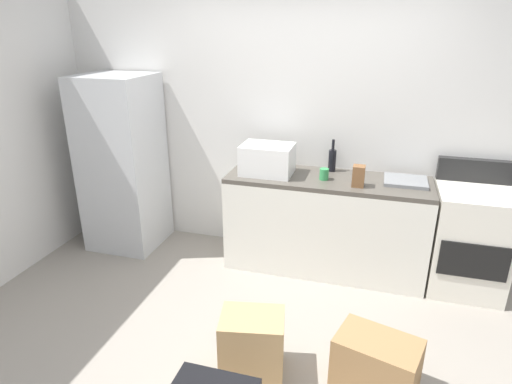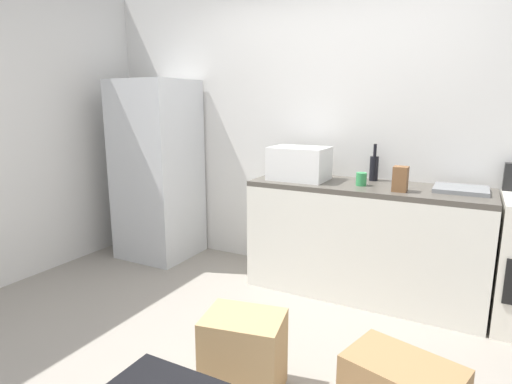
{
  "view_description": "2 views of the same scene",
  "coord_description": "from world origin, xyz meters",
  "px_view_note": "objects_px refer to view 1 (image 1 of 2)",
  "views": [
    {
      "loc": [
        0.69,
        -2.47,
        2.18
      ],
      "look_at": [
        -0.21,
        0.65,
        0.92
      ],
      "focal_mm": 30.41,
      "sensor_mm": 36.0,
      "label": 1
    },
    {
      "loc": [
        1.01,
        -2.0,
        1.51
      ],
      "look_at": [
        -0.36,
        0.6,
        0.89
      ],
      "focal_mm": 29.18,
      "sensor_mm": 36.0,
      "label": 2
    }
  ],
  "objects_px": {
    "microwave": "(267,159)",
    "cardboard_box_medium": "(376,363)",
    "refrigerator": "(123,163)",
    "coffee_mug": "(324,174)",
    "wine_bottle": "(332,160)",
    "knife_block": "(358,176)",
    "stove_oven": "(468,239)",
    "cardboard_box_large": "(252,344)"
  },
  "relations": [
    {
      "from": "microwave",
      "to": "cardboard_box_medium",
      "type": "bearing_deg",
      "value": -51.59
    },
    {
      "from": "refrigerator",
      "to": "coffee_mug",
      "type": "height_order",
      "value": "refrigerator"
    },
    {
      "from": "wine_bottle",
      "to": "refrigerator",
      "type": "bearing_deg",
      "value": -172.91
    },
    {
      "from": "microwave",
      "to": "knife_block",
      "type": "distance_m",
      "value": 0.83
    },
    {
      "from": "refrigerator",
      "to": "cardboard_box_medium",
      "type": "relative_size",
      "value": 3.44
    },
    {
      "from": "stove_oven",
      "to": "knife_block",
      "type": "distance_m",
      "value": 1.1
    },
    {
      "from": "cardboard_box_medium",
      "to": "knife_block",
      "type": "bearing_deg",
      "value": 101.69
    },
    {
      "from": "microwave",
      "to": "cardboard_box_medium",
      "type": "height_order",
      "value": "microwave"
    },
    {
      "from": "stove_oven",
      "to": "cardboard_box_medium",
      "type": "relative_size",
      "value": 2.17
    },
    {
      "from": "refrigerator",
      "to": "stove_oven",
      "type": "height_order",
      "value": "refrigerator"
    },
    {
      "from": "microwave",
      "to": "cardboard_box_large",
      "type": "height_order",
      "value": "microwave"
    },
    {
      "from": "wine_bottle",
      "to": "coffee_mug",
      "type": "distance_m",
      "value": 0.27
    },
    {
      "from": "refrigerator",
      "to": "cardboard_box_large",
      "type": "relative_size",
      "value": 4.03
    },
    {
      "from": "refrigerator",
      "to": "wine_bottle",
      "type": "distance_m",
      "value": 2.08
    },
    {
      "from": "coffee_mug",
      "to": "cardboard_box_large",
      "type": "relative_size",
      "value": 0.23
    },
    {
      "from": "knife_block",
      "to": "coffee_mug",
      "type": "bearing_deg",
      "value": 163.62
    },
    {
      "from": "cardboard_box_large",
      "to": "cardboard_box_medium",
      "type": "bearing_deg",
      "value": 6.52
    },
    {
      "from": "stove_oven",
      "to": "coffee_mug",
      "type": "relative_size",
      "value": 11.0
    },
    {
      "from": "cardboard_box_large",
      "to": "cardboard_box_medium",
      "type": "height_order",
      "value": "cardboard_box_large"
    },
    {
      "from": "stove_oven",
      "to": "cardboard_box_large",
      "type": "relative_size",
      "value": 2.55
    },
    {
      "from": "wine_bottle",
      "to": "stove_oven",
      "type": "bearing_deg",
      "value": -9.36
    },
    {
      "from": "wine_bottle",
      "to": "cardboard_box_medium",
      "type": "bearing_deg",
      "value": -71.95
    },
    {
      "from": "microwave",
      "to": "cardboard_box_large",
      "type": "xyz_separation_m",
      "value": [
        0.29,
        -1.45,
        -0.82
      ]
    },
    {
      "from": "knife_block",
      "to": "cardboard_box_medium",
      "type": "bearing_deg",
      "value": -78.31
    },
    {
      "from": "microwave",
      "to": "knife_block",
      "type": "bearing_deg",
      "value": -7.64
    },
    {
      "from": "stove_oven",
      "to": "cardboard_box_large",
      "type": "height_order",
      "value": "stove_oven"
    },
    {
      "from": "microwave",
      "to": "stove_oven",
      "type": "bearing_deg",
      "value": 1.18
    },
    {
      "from": "refrigerator",
      "to": "microwave",
      "type": "height_order",
      "value": "refrigerator"
    },
    {
      "from": "stove_oven",
      "to": "knife_block",
      "type": "bearing_deg",
      "value": -171.26
    },
    {
      "from": "wine_bottle",
      "to": "coffee_mug",
      "type": "height_order",
      "value": "wine_bottle"
    },
    {
      "from": "refrigerator",
      "to": "knife_block",
      "type": "distance_m",
      "value": 2.32
    },
    {
      "from": "wine_bottle",
      "to": "knife_block",
      "type": "xyz_separation_m",
      "value": [
        0.26,
        -0.35,
        -0.02
      ]
    },
    {
      "from": "microwave",
      "to": "wine_bottle",
      "type": "height_order",
      "value": "wine_bottle"
    },
    {
      "from": "microwave",
      "to": "cardboard_box_large",
      "type": "relative_size",
      "value": 1.07
    },
    {
      "from": "microwave",
      "to": "coffee_mug",
      "type": "relative_size",
      "value": 4.6
    },
    {
      "from": "stove_oven",
      "to": "cardboard_box_large",
      "type": "xyz_separation_m",
      "value": [
        -1.49,
        -1.49,
        -0.25
      ]
    },
    {
      "from": "refrigerator",
      "to": "coffee_mug",
      "type": "xyz_separation_m",
      "value": [
        2.02,
        -0.0,
        0.08
      ]
    },
    {
      "from": "cardboard_box_large",
      "to": "refrigerator",
      "type": "bearing_deg",
      "value": 141.25
    },
    {
      "from": "wine_bottle",
      "to": "knife_block",
      "type": "height_order",
      "value": "wine_bottle"
    },
    {
      "from": "wine_bottle",
      "to": "cardboard_box_medium",
      "type": "relative_size",
      "value": 0.59
    },
    {
      "from": "microwave",
      "to": "coffee_mug",
      "type": "distance_m",
      "value": 0.53
    },
    {
      "from": "stove_oven",
      "to": "wine_bottle",
      "type": "relative_size",
      "value": 3.67
    }
  ]
}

